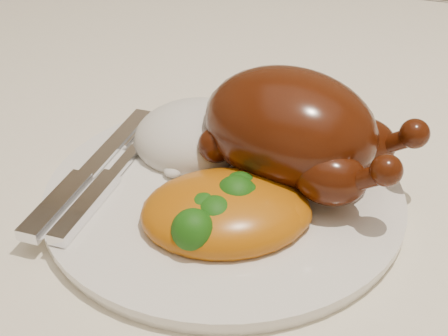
% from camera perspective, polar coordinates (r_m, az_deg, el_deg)
% --- Properties ---
extents(dining_table, '(1.60, 0.90, 0.76)m').
position_cam_1_polar(dining_table, '(0.59, 9.46, -10.17)').
color(dining_table, brown).
rests_on(dining_table, floor).
extents(tablecloth, '(1.73, 1.03, 0.18)m').
position_cam_1_polar(tablecloth, '(0.54, 10.17, -4.54)').
color(tablecloth, white).
rests_on(tablecloth, dining_table).
extents(dinner_plate, '(0.28, 0.28, 0.01)m').
position_cam_1_polar(dinner_plate, '(0.50, -0.00, -2.49)').
color(dinner_plate, white).
rests_on(dinner_plate, tablecloth).
extents(roast_chicken, '(0.19, 0.14, 0.09)m').
position_cam_1_polar(roast_chicken, '(0.49, 6.40, 3.55)').
color(roast_chicken, '#4D1908').
rests_on(roast_chicken, dinner_plate).
extents(rice_mound, '(0.14, 0.14, 0.06)m').
position_cam_1_polar(rice_mound, '(0.54, -2.32, 2.81)').
color(rice_mound, white).
rests_on(rice_mound, dinner_plate).
extents(mac_and_cheese, '(0.15, 0.14, 0.05)m').
position_cam_1_polar(mac_and_cheese, '(0.45, 0.57, -4.01)').
color(mac_and_cheese, '#B7670B').
rests_on(mac_and_cheese, dinner_plate).
extents(cutlery, '(0.04, 0.20, 0.01)m').
position_cam_1_polar(cutlery, '(0.50, -12.26, -1.51)').
color(cutlery, silver).
rests_on(cutlery, dinner_plate).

